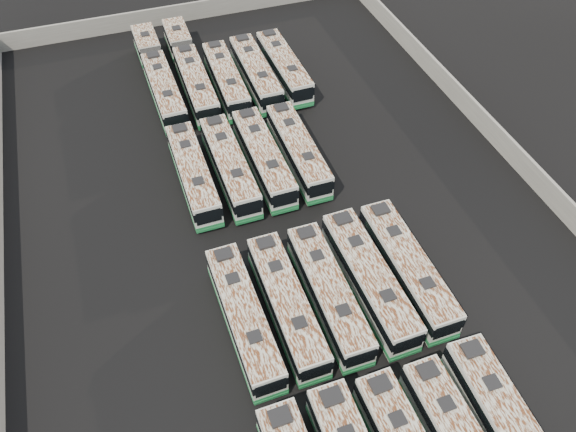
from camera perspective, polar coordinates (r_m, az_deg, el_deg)
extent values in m
plane|color=black|center=(46.73, -0.33, -0.99)|extent=(140.00, 140.00, 0.00)
cube|color=slate|center=(74.52, -10.09, 19.76)|extent=(45.20, 0.30, 2.20)
cube|color=slate|center=(55.24, 22.20, 5.59)|extent=(0.30, 73.20, 2.20)
cube|color=black|center=(34.52, -0.82, -19.71)|extent=(1.27, 1.08, 0.25)
cube|color=black|center=(35.11, 4.45, -17.84)|extent=(1.26, 1.06, 0.25)
cylinder|color=black|center=(37.39, 6.48, -20.54)|extent=(0.27, 0.97, 0.97)
cube|color=black|center=(35.19, 11.09, -19.58)|extent=(0.92, 0.92, 0.13)
cube|color=black|center=(35.86, 9.33, -16.52)|extent=(1.25, 1.07, 0.25)
cylinder|color=black|center=(37.59, 8.20, -20.26)|extent=(0.29, 0.95, 0.94)
cylinder|color=black|center=(38.16, 11.06, -19.10)|extent=(0.29, 0.95, 0.94)
cube|color=black|center=(36.24, 15.82, -17.88)|extent=(0.90, 0.90, 0.13)
cube|color=black|center=(36.89, 14.02, -14.99)|extent=(1.23, 1.04, 0.24)
cylinder|color=black|center=(38.48, 12.81, -18.68)|extent=(0.27, 0.94, 0.93)
cylinder|color=black|center=(39.18, 15.45, -17.55)|extent=(0.27, 0.94, 0.93)
cube|color=silver|center=(38.15, 21.52, -19.72)|extent=(2.71, 11.69, 2.67)
cube|color=black|center=(37.76, 21.71, -19.45)|extent=(2.77, 11.75, 0.89)
cube|color=beige|center=(36.96, 22.13, -18.86)|extent=(2.65, 11.45, 0.07)
cube|color=black|center=(37.54, 20.03, -15.59)|extent=(0.94, 0.94, 0.14)
cube|color=black|center=(38.25, 18.23, -12.73)|extent=(1.29, 1.10, 0.25)
cylinder|color=black|center=(39.73, 16.85, -16.52)|extent=(0.30, 0.98, 0.97)
cylinder|color=black|center=(40.59, 19.43, -15.47)|extent=(0.30, 0.98, 0.97)
cube|color=silver|center=(39.56, -4.48, -10.26)|extent=(2.55, 11.31, 2.58)
cube|color=#1E743D|center=(40.36, -4.40, -10.97)|extent=(2.60, 11.36, 0.39)
cube|color=black|center=(39.20, -4.51, -9.93)|extent=(2.61, 11.37, 0.86)
cube|color=black|center=(36.64, -1.75, -17.06)|extent=(2.07, 0.10, 1.36)
cube|color=#1E743D|center=(37.94, -1.70, -17.99)|extent=(2.35, 0.14, 0.26)
cube|color=beige|center=(38.46, -4.59, -9.21)|extent=(2.50, 11.08, 0.07)
cube|color=black|center=(37.10, -3.44, -12.15)|extent=(0.91, 0.91, 0.13)
cube|color=black|center=(39.77, -5.66, -6.32)|extent=(0.91, 0.91, 0.13)
cube|color=black|center=(41.10, -6.56, -3.89)|extent=(1.24, 1.06, 0.24)
cylinder|color=black|center=(38.71, -4.20, -15.85)|extent=(0.28, 0.94, 0.94)
cylinder|color=black|center=(38.94, -1.28, -14.97)|extent=(0.28, 0.94, 0.94)
cylinder|color=black|center=(42.40, -7.16, -7.57)|extent=(0.28, 0.94, 0.94)
cylinder|color=black|center=(42.62, -4.54, -6.84)|extent=(0.28, 0.94, 0.94)
cube|color=silver|center=(40.03, -0.11, -8.99)|extent=(2.39, 11.26, 2.58)
cube|color=#1E743D|center=(40.82, -0.11, -9.72)|extent=(2.44, 11.31, 0.39)
cube|color=black|center=(39.68, -0.11, -8.65)|extent=(2.45, 11.32, 0.86)
cube|color=black|center=(37.13, 2.91, -15.57)|extent=(2.06, 0.07, 1.36)
cube|color=#1E743D|center=(38.42, 2.82, -16.54)|extent=(2.34, 0.11, 0.26)
cube|color=beige|center=(38.94, -0.11, -7.92)|extent=(2.34, 11.04, 0.07)
cube|color=black|center=(37.59, 1.17, -10.76)|extent=(0.89, 0.89, 0.13)
cube|color=black|center=(40.25, -1.30, -5.10)|extent=(0.89, 0.89, 0.13)
cube|color=black|center=(41.55, -2.29, -2.74)|extent=(1.22, 1.04, 0.24)
cylinder|color=black|center=(39.11, 0.28, -14.48)|extent=(0.27, 0.94, 0.94)
cylinder|color=black|center=(39.49, 3.10, -13.60)|extent=(0.27, 0.94, 0.94)
cylinder|color=black|center=(42.78, -3.01, -6.41)|extent=(0.27, 0.94, 0.94)
cylinder|color=black|center=(43.12, -0.45, -5.70)|extent=(0.27, 0.94, 0.94)
cube|color=silver|center=(40.68, 4.14, -7.82)|extent=(2.42, 11.28, 2.58)
cube|color=#1E743D|center=(41.46, 4.07, -8.57)|extent=(2.47, 11.33, 0.39)
cube|color=black|center=(40.33, 4.17, -7.48)|extent=(2.48, 11.34, 0.86)
cube|color=black|center=(37.82, 7.44, -14.19)|extent=(2.07, 0.07, 1.36)
cube|color=#1E743D|center=(39.09, 7.23, -15.19)|extent=(2.35, 0.11, 0.26)
cube|color=beige|center=(39.60, 4.24, -6.74)|extent=(2.37, 11.05, 0.07)
cube|color=black|center=(38.28, 5.65, -9.49)|extent=(0.90, 0.90, 0.13)
cube|color=black|center=(40.89, 2.96, -4.00)|extent=(0.90, 0.90, 0.13)
cube|color=black|center=(42.18, 1.86, -1.70)|extent=(1.23, 1.04, 0.24)
cylinder|color=black|center=(39.70, 4.65, -13.21)|extent=(0.27, 0.94, 0.94)
cylinder|color=black|center=(40.21, 7.36, -12.33)|extent=(0.27, 0.94, 0.94)
cylinder|color=black|center=(43.32, 1.05, -5.35)|extent=(0.27, 0.94, 0.94)
cylinder|color=black|center=(43.79, 3.53, -4.66)|extent=(0.27, 0.94, 0.94)
cube|color=silver|center=(41.62, 8.23, -6.38)|extent=(2.68, 11.79, 2.69)
cube|color=#1E743D|center=(42.41, 8.08, -7.17)|extent=(2.73, 11.84, 0.41)
cube|color=black|center=(41.26, 8.29, -6.02)|extent=(2.74, 11.85, 0.90)
cube|color=black|center=(38.77, 12.18, -12.64)|extent=(2.15, 0.10, 1.42)
cube|color=#1E743D|center=(40.05, 11.84, -13.71)|extent=(2.45, 0.15, 0.27)
cube|color=beige|center=(40.53, 8.43, -5.24)|extent=(2.63, 11.55, 0.07)
cube|color=black|center=(39.20, 10.12, -7.94)|extent=(0.95, 0.95, 0.14)
cube|color=black|center=(41.83, 6.89, -2.53)|extent=(0.95, 0.95, 0.14)
cube|color=black|center=(43.14, 5.57, -0.26)|extent=(1.29, 1.10, 0.25)
cylinder|color=black|center=(40.55, 9.06, -11.81)|extent=(0.29, 0.98, 0.98)
cylinder|color=black|center=(41.27, 11.69, -10.84)|extent=(0.29, 0.98, 0.98)
cylinder|color=black|center=(44.21, 4.71, -4.04)|extent=(0.29, 0.98, 0.98)
cylinder|color=black|center=(44.87, 7.16, -3.29)|extent=(0.29, 0.98, 0.98)
cube|color=silver|center=(42.77, 11.99, -5.18)|extent=(2.48, 11.59, 2.65)
cube|color=#1E743D|center=(43.53, 11.80, -5.96)|extent=(2.53, 11.64, 0.41)
cube|color=black|center=(42.43, 12.08, -4.82)|extent=(2.54, 11.65, 0.89)
cube|color=black|center=(40.00, 15.98, -11.08)|extent=(2.12, 0.07, 1.40)
cube|color=#1E743D|center=(41.23, 15.55, -12.16)|extent=(2.41, 0.11, 0.27)
cube|color=beige|center=(41.72, 12.28, -4.05)|extent=(2.43, 11.36, 0.07)
cube|color=black|center=(40.44, 13.99, -6.61)|extent=(0.92, 0.92, 0.14)
cube|color=black|center=(42.98, 10.72, -1.49)|extent=(0.92, 0.92, 0.14)
cube|color=black|center=(44.25, 9.39, 0.68)|extent=(1.26, 1.07, 0.25)
cylinder|color=black|center=(41.66, 12.87, -10.36)|extent=(0.28, 0.97, 0.96)
cylinder|color=black|center=(42.48, 15.32, -9.46)|extent=(0.28, 0.97, 0.96)
cylinder|color=black|center=(45.21, 8.45, -2.98)|extent=(0.28, 0.97, 0.96)
cylinder|color=black|center=(45.97, 10.76, -2.29)|extent=(0.28, 0.97, 0.96)
cube|color=silver|center=(49.43, -9.60, 4.23)|extent=(2.37, 11.26, 2.58)
cube|color=#1E743D|center=(50.07, -9.46, 3.44)|extent=(2.42, 11.31, 0.39)
cube|color=black|center=(49.15, -9.66, 4.59)|extent=(2.43, 11.32, 0.86)
cube|color=black|center=(45.23, -8.05, -0.09)|extent=(2.06, 0.06, 1.36)
cube|color=#1E743D|center=(46.29, -7.87, -1.29)|extent=(2.34, 0.10, 0.26)
cube|color=beige|center=(48.55, -9.79, 5.36)|extent=(2.32, 11.03, 0.07)
cube|color=black|center=(46.67, -9.13, 3.53)|extent=(0.89, 0.89, 0.13)
cube|color=black|center=(50.37, -10.43, 7.21)|extent=(0.89, 0.89, 0.13)
cube|color=black|center=(52.09, -10.96, 8.74)|extent=(1.22, 1.03, 0.24)
cylinder|color=black|center=(47.61, -9.63, 0.14)|extent=(0.26, 0.94, 0.94)
cylinder|color=black|center=(47.78, -7.30, 0.73)|extent=(0.26, 0.94, 0.94)
cylinder|color=black|center=(52.80, -11.37, 5.57)|extent=(0.26, 0.94, 0.94)
cylinder|color=black|center=(52.96, -9.26, 6.09)|extent=(0.26, 0.94, 0.94)
cube|color=silver|center=(49.69, -5.93, 5.04)|extent=(2.47, 11.47, 2.62)
cube|color=#1E743D|center=(50.34, -5.84, 4.24)|extent=(2.52, 11.52, 0.40)
cube|color=black|center=(49.40, -5.97, 5.42)|extent=(2.53, 11.53, 0.88)
cube|color=black|center=(45.47, -3.99, 0.75)|extent=(2.10, 0.08, 1.38)
cube|color=#1E743D|center=(46.54, -3.90, -0.49)|extent=(2.39, 0.12, 0.27)
cube|color=beige|center=(48.80, -6.05, 6.21)|extent=(2.42, 11.24, 0.07)
cube|color=black|center=(46.90, -5.22, 4.39)|extent=(0.91, 0.91, 0.13)
cube|color=black|center=(50.63, -6.83, 8.05)|extent=(0.91, 0.91, 0.13)
cube|color=black|center=(52.37, -7.50, 9.57)|extent=(1.25, 1.06, 0.25)
cylinder|color=black|center=(47.78, -5.80, 0.94)|extent=(0.27, 0.96, 0.95)
cylinder|color=black|center=(48.10, -3.47, 1.54)|extent=(0.27, 0.96, 0.95)
cylinder|color=black|center=(53.03, -7.97, 6.35)|extent=(0.27, 0.96, 0.95)
cylinder|color=black|center=(53.32, -5.84, 6.87)|extent=(0.27, 0.96, 0.95)
cube|color=silver|center=(50.28, -2.49, 5.91)|extent=(2.47, 11.50, 2.63)
cube|color=#1E743D|center=(50.92, -2.46, 5.10)|extent=(2.52, 11.55, 0.40)
cube|color=black|center=(49.99, -2.51, 6.28)|extent=(2.53, 11.56, 0.88)
cube|color=black|center=(46.09, -0.29, 1.72)|extent=(2.11, 0.07, 1.39)
cube|color=#1E743D|center=(47.15, -0.28, 0.48)|extent=(2.39, 0.12, 0.27)
cube|color=beige|center=(49.40, -2.54, 7.08)|extent=(2.42, 11.27, 0.07)
cube|color=black|center=(47.52, -1.60, 5.31)|extent=(0.92, 0.92, 0.13)
cube|color=black|center=(51.22, -3.43, 8.88)|extent=(0.92, 0.92, 0.13)
cube|color=black|center=(52.94, -4.19, 10.37)|extent=(1.25, 1.06, 0.25)
cylinder|color=black|center=(48.32, -2.26, 1.87)|extent=(0.27, 0.96, 0.96)
cylinder|color=black|center=(48.77, 0.03, 2.46)|extent=(0.27, 0.96, 0.96)
cylinder|color=black|center=(53.53, -4.73, 7.17)|extent=(0.27, 0.96, 0.96)
cylinder|color=black|center=(53.94, -2.63, 7.66)|extent=(0.27, 0.96, 0.96)
cube|color=silver|center=(51.05, 1.03, 6.67)|extent=(2.39, 11.27, 2.58)
cube|color=#1E743D|center=(51.67, 1.02, 5.88)|extent=(2.44, 11.32, 0.39)
cube|color=black|center=(50.77, 1.04, 7.03)|extent=(2.45, 11.33, 0.86)
cube|color=black|center=(47.00, 3.38, 2.68)|extent=(2.06, 0.07, 1.36)
cube|color=#1E743D|center=(48.02, 3.30, 1.46)|extent=(2.35, 0.11, 0.26)
cube|color=beige|center=(50.20, 1.05, 7.80)|extent=(2.34, 11.04, 0.07)
cube|color=black|center=(48.38, 2.06, 6.12)|extent=(0.89, 0.89, 0.13)
cube|color=black|center=(51.95, 0.12, 9.54)|extent=(0.89, 0.89, 0.13)
cube|color=black|center=(53.62, -0.69, 10.97)|extent=(1.22, 1.04, 0.24)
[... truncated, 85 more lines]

